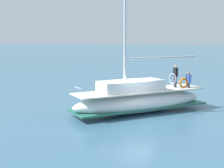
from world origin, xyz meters
name	(u,v)px	position (x,y,z in m)	size (l,w,h in m)	color
ground_plane	(134,115)	(0.00, 0.00, 0.00)	(400.00, 400.00, 0.00)	#38607A
main_sailboat	(139,99)	(0.92, -0.11, 0.90)	(8.71, 8.25, 11.94)	white
mooring_buoy	(179,91)	(9.56, -1.43, 0.21)	(0.71, 0.71, 0.96)	yellow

